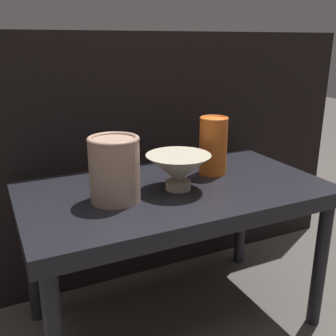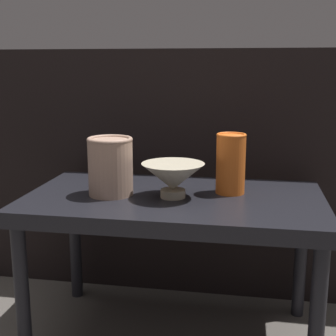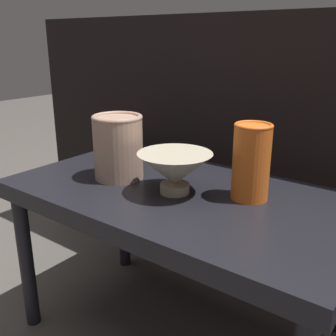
% 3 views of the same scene
% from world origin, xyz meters
% --- Properties ---
extents(table, '(0.77, 0.43, 0.41)m').
position_xyz_m(table, '(0.00, 0.00, 0.36)').
color(table, black).
rests_on(table, ground_plane).
extents(couch_backdrop, '(1.56, 0.50, 0.79)m').
position_xyz_m(couch_backdrop, '(0.00, 0.52, 0.39)').
color(couch_backdrop, black).
rests_on(couch_backdrop, ground_plane).
extents(bowl, '(0.16, 0.16, 0.09)m').
position_xyz_m(bowl, '(-0.00, -0.02, 0.46)').
color(bowl, '#B2A88E').
rests_on(bowl, table).
extents(vase_textured_left, '(0.12, 0.12, 0.15)m').
position_xyz_m(vase_textured_left, '(-0.16, -0.02, 0.49)').
color(vase_textured_left, tan).
rests_on(vase_textured_left, table).
extents(vase_colorful_right, '(0.08, 0.08, 0.16)m').
position_xyz_m(vase_colorful_right, '(0.14, 0.05, 0.49)').
color(vase_colorful_right, orange).
rests_on(vase_colorful_right, table).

